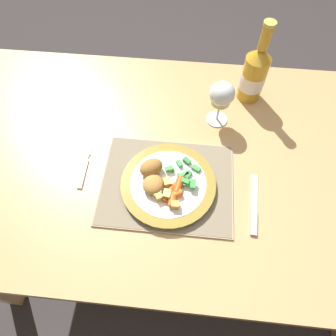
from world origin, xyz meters
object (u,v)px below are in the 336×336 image
dining_table (188,171)px  wine_glass (222,96)px  fork (84,171)px  table_knife (254,209)px  bottle (254,74)px  dinner_plate (168,184)px

dining_table → wine_glass: bearing=62.4°
fork → dining_table: bearing=15.0°
fork → table_knife: bearing=-8.5°
bottle → dining_table: bearing=-124.1°
dinner_plate → wine_glass: 0.31m
dining_table → fork: fork is taller
dining_table → dinner_plate: bearing=-116.0°
dining_table → wine_glass: (0.08, 0.15, 0.19)m
fork → bottle: bearing=35.9°
dinner_plate → fork: size_ratio=1.93×
dining_table → bottle: size_ratio=5.71×
fork → wine_glass: (0.38, 0.23, 0.10)m
table_knife → wine_glass: 0.34m
wine_glass → table_knife: bearing=-71.1°
wine_glass → bottle: size_ratio=0.56×
table_knife → bottle: bottle is taller
fork → bottle: bottle is taller
dinner_plate → bottle: (0.24, 0.38, 0.08)m
dinner_plate → fork: (-0.25, 0.03, -0.01)m
wine_glass → dinner_plate: bearing=-116.9°
fork → dinner_plate: bearing=-6.0°
fork → wine_glass: size_ratio=0.90×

